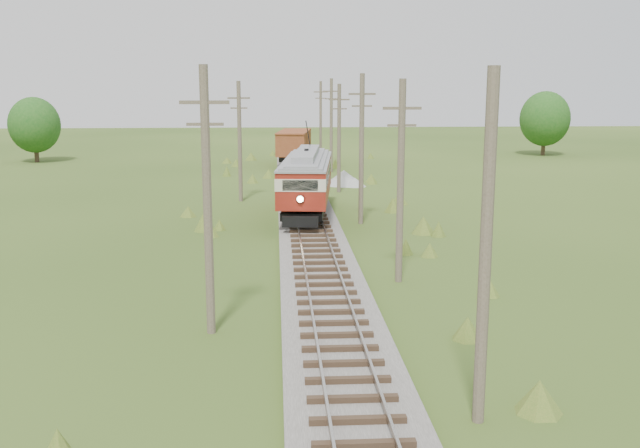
{
  "coord_description": "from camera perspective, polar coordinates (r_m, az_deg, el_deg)",
  "views": [
    {
      "loc": [
        -1.92,
        -11.42,
        8.38
      ],
      "look_at": [
        0.0,
        19.54,
        2.27
      ],
      "focal_mm": 40.0,
      "sensor_mm": 36.0,
      "label": 1
    }
  ],
  "objects": [
    {
      "name": "railbed_main",
      "position": [
        46.19,
        -1.11,
        0.93
      ],
      "size": [
        3.6,
        96.0,
        0.57
      ],
      "color": "#605B54",
      "rests_on": "ground"
    },
    {
      "name": "streetcar",
      "position": [
        45.1,
        -1.08,
        3.79
      ],
      "size": [
        4.07,
        12.4,
        5.61
      ],
      "rotation": [
        0.0,
        0.0,
        -0.1
      ],
      "color": "black",
      "rests_on": "ground"
    },
    {
      "name": "gondola",
      "position": [
        75.29,
        -2.09,
        6.42
      ],
      "size": [
        4.05,
        9.38,
        3.02
      ],
      "rotation": [
        0.0,
        0.0,
        -0.12
      ],
      "color": "black",
      "rests_on": "ground"
    },
    {
      "name": "gravel_pile",
      "position": [
        60.12,
        2.06,
        3.68
      ],
      "size": [
        3.44,
        3.65,
        1.25
      ],
      "color": "gray",
      "rests_on": "ground"
    },
    {
      "name": "utility_pole_r_1",
      "position": [
        17.62,
        13.11,
        -2.21
      ],
      "size": [
        0.3,
        0.3,
        8.8
      ],
      "color": "brown",
      "rests_on": "ground"
    },
    {
      "name": "utility_pole_r_2",
      "position": [
        30.14,
        6.47,
        3.53
      ],
      "size": [
        1.6,
        0.3,
        8.6
      ],
      "color": "brown",
      "rests_on": "ground"
    },
    {
      "name": "utility_pole_r_3",
      "position": [
        42.89,
        3.34,
        6.1
      ],
      "size": [
        1.6,
        0.3,
        9.0
      ],
      "color": "brown",
      "rests_on": "ground"
    },
    {
      "name": "utility_pole_r_4",
      "position": [
        55.79,
        1.53,
        6.96
      ],
      "size": [
        1.6,
        0.3,
        8.4
      ],
      "color": "brown",
      "rests_on": "ground"
    },
    {
      "name": "utility_pole_r_5",
      "position": [
        68.73,
        0.91,
        7.96
      ],
      "size": [
        1.6,
        0.3,
        8.9
      ],
      "color": "brown",
      "rests_on": "ground"
    },
    {
      "name": "utility_pole_r_6",
      "position": [
        81.67,
        0.05,
        8.4
      ],
      "size": [
        1.6,
        0.3,
        8.7
      ],
      "color": "brown",
      "rests_on": "ground"
    },
    {
      "name": "utility_pole_l_a",
      "position": [
        23.83,
        -9.0,
        1.94
      ],
      "size": [
        1.6,
        0.3,
        9.0
      ],
      "color": "brown",
      "rests_on": "ground"
    },
    {
      "name": "utility_pole_l_b",
      "position": [
        51.64,
        -6.44,
        6.68
      ],
      "size": [
        1.6,
        0.3,
        8.6
      ],
      "color": "brown",
      "rests_on": "ground"
    },
    {
      "name": "tree_mid_a",
      "position": [
        83.71,
        -21.88,
        7.36
      ],
      "size": [
        5.46,
        5.46,
        7.03
      ],
      "color": "#38281C",
      "rests_on": "ground"
    },
    {
      "name": "tree_mid_b",
      "position": [
        89.41,
        17.55,
        8.03
      ],
      "size": [
        5.88,
        5.88,
        7.57
      ],
      "color": "#38281C",
      "rests_on": "ground"
    }
  ]
}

